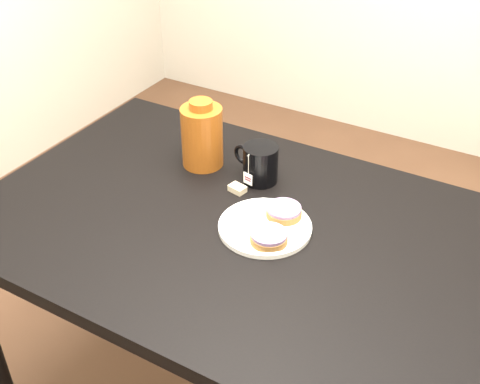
% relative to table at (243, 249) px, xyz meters
% --- Properties ---
extents(table, '(1.40, 0.90, 0.75)m').
position_rel_table_xyz_m(table, '(0.00, 0.00, 0.00)').
color(table, black).
rests_on(table, ground_plane).
extents(plate, '(0.24, 0.24, 0.02)m').
position_rel_table_xyz_m(plate, '(0.06, 0.01, 0.09)').
color(plate, white).
rests_on(plate, table).
extents(bagel_back, '(0.12, 0.12, 0.03)m').
position_rel_table_xyz_m(bagel_back, '(0.08, 0.07, 0.11)').
color(bagel_back, brown).
rests_on(bagel_back, plate).
extents(bagel_front, '(0.13, 0.13, 0.03)m').
position_rel_table_xyz_m(bagel_front, '(0.10, -0.04, 0.11)').
color(bagel_front, brown).
rests_on(bagel_front, plate).
extents(mug, '(0.15, 0.11, 0.11)m').
position_rel_table_xyz_m(mug, '(-0.06, 0.20, 0.14)').
color(mug, black).
rests_on(mug, table).
extents(teabag_pouch, '(0.05, 0.04, 0.02)m').
position_rel_table_xyz_m(teabag_pouch, '(-0.09, 0.12, 0.09)').
color(teabag_pouch, '#C6B793').
rests_on(teabag_pouch, table).
extents(bagel_package, '(0.15, 0.15, 0.20)m').
position_rel_table_xyz_m(bagel_package, '(-0.25, 0.20, 0.18)').
color(bagel_package, '#682E0D').
rests_on(bagel_package, table).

